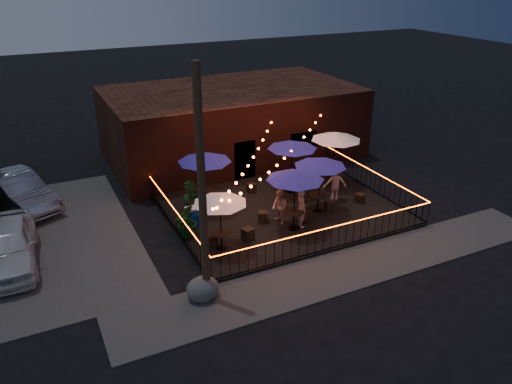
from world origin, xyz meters
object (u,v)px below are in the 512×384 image
cafe_table_2 (295,176)px  cafe_table_4 (320,163)px  cooler (193,216)px  boulder (203,289)px  cafe_table_5 (336,137)px  cafe_table_0 (220,200)px  utility_pole (202,192)px  cafe_table_1 (204,158)px  cafe_table_3 (292,145)px

cafe_table_2 → cafe_table_4: size_ratio=1.24×
cooler → boulder: size_ratio=0.85×
cafe_table_5 → cafe_table_0: bearing=-155.5°
cafe_table_2 → boulder: cafe_table_2 is taller
utility_pole → boulder: (-0.14, 0.04, -3.61)m
utility_pole → boulder: bearing=165.4°
cafe_table_2 → cooler: bearing=150.1°
cafe_table_0 → cafe_table_5: size_ratio=0.75×
cafe_table_1 → boulder: bearing=-111.9°
cafe_table_2 → cafe_table_4: cafe_table_2 is taller
cafe_table_2 → cooler: cafe_table_2 is taller
cafe_table_1 → cafe_table_5: (6.83, -0.22, 0.08)m
cafe_table_1 → cafe_table_3: cafe_table_1 is taller
cafe_table_5 → cooler: cafe_table_5 is taller
cafe_table_5 → boulder: size_ratio=3.07×
cafe_table_1 → cafe_table_2: size_ratio=0.95×
utility_pole → cooler: bearing=75.6°
cafe_table_4 → boulder: (-6.94, -3.72, -2.09)m
cafe_table_4 → cafe_table_5: cafe_table_5 is taller
cafe_table_0 → cafe_table_1: bearing=78.2°
cafe_table_1 → cafe_table_0: bearing=-101.8°
cafe_table_3 → cafe_table_4: size_ratio=1.22×
utility_pole → cafe_table_4: size_ratio=3.13×
cafe_table_3 → cafe_table_4: (0.05, -2.38, -0.07)m
utility_pole → cafe_table_0: bearing=58.4°
cooler → cafe_table_3: bearing=11.4°
cafe_table_5 → boulder: cafe_table_5 is taller
cafe_table_2 → cafe_table_4: (1.83, 0.98, -0.08)m
cafe_table_0 → cooler: 2.88m
boulder → cooler: bearing=74.0°
cafe_table_3 → cafe_table_5: bearing=-1.6°
cafe_table_1 → cafe_table_4: cafe_table_1 is taller
cafe_table_2 → utility_pole: bearing=-150.8°
utility_pole → cafe_table_2: size_ratio=2.53×
boulder → cafe_table_2: bearing=28.2°
cafe_table_1 → cafe_table_2: bearing=-53.5°
cafe_table_1 → utility_pole: bearing=-110.7°
cafe_table_4 → cooler: bearing=168.2°
cafe_table_4 → cafe_table_2: bearing=-151.9°
cafe_table_0 → cafe_table_1: (0.77, 3.70, 0.31)m
cafe_table_5 → cafe_table_2: bearing=-142.0°
cooler → boulder: (-1.40, -4.87, -0.19)m
cafe_table_3 → boulder: (-6.90, -6.10, -2.16)m
cooler → cafe_table_2: bearing=-31.0°
cafe_table_3 → cooler: (-5.50, -1.23, -1.97)m
cooler → cafe_table_0: bearing=-82.8°
cafe_table_0 → cooler: bearing=98.4°
utility_pole → cafe_table_3: (6.76, 6.14, -1.44)m
cafe_table_1 → cooler: 2.67m
cafe_table_3 → cafe_table_0: bearing=-145.6°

